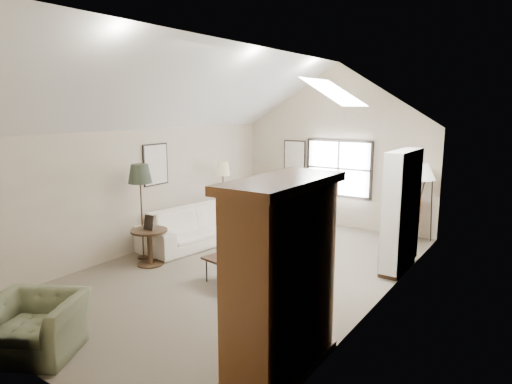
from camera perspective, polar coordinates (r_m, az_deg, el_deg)
The scene contains 18 objects.
room_shell at distance 7.93m, azimuth -1.63°, elevation 12.49°, with size 5.01×8.01×4.00m.
window at distance 11.46m, azimuth 10.29°, elevation 2.92°, with size 1.72×0.08×1.42m, color black.
skylight at distance 8.08m, azimuth 9.92°, elevation 12.39°, with size 0.80×1.20×0.52m, color white, non-canonical shape.
wall_art at distance 10.68m, azimuth -3.88°, elevation 4.02°, with size 1.97×3.71×0.88m.
armoire at distance 5.08m, azimuth 3.18°, elevation -10.72°, with size 0.60×1.50×2.20m, color brown.
tv_alcove at distance 8.58m, azimuth 17.75°, elevation -1.99°, with size 0.32×1.30×2.10m, color white.
media_console at distance 8.80m, azimuth 17.31°, elevation -7.39°, with size 0.34×1.18×0.60m, color #382316.
tv_panel at distance 8.64m, azimuth 17.54°, elevation -3.47°, with size 0.05×0.90×0.55m, color black.
sofa at distance 10.04m, azimuth -6.90°, elevation -4.18°, with size 2.73×1.07×0.80m, color white.
armchair_near at distance 6.33m, azimuth -25.93°, elevation -14.77°, with size 1.07×0.93×0.69m, color #586244.
armchair_far at distance 11.39m, azimuth 0.40°, elevation -2.44°, with size 0.81×0.83×0.75m, color #575F43.
coffee_table at distance 7.76m, azimuth -3.49°, elevation -9.97°, with size 0.87×0.48×0.44m, color #3C2918.
bowl at distance 7.68m, azimuth -3.51°, elevation -8.25°, with size 0.21×0.21×0.05m, color #312414.
side_table at distance 8.87m, azimuth -13.12°, elevation -6.75°, with size 0.69×0.69×0.69m, color #3B2818.
side_chair at distance 10.52m, azimuth 18.23°, elevation -3.01°, with size 0.44×0.44×1.14m, color brown.
tripod_lamp at distance 10.61m, azimuth 19.98°, elevation -1.23°, with size 0.52×0.52×1.78m, color silver, non-canonical shape.
dark_lamp at distance 9.13m, azimuth -14.11°, elevation -2.33°, with size 0.46×0.46×1.91m, color #252C1F, non-canonical shape.
tan_lamp at distance 11.03m, azimuth -4.12°, elevation -0.35°, with size 0.34×0.34×1.71m, color tan, non-canonical shape.
Camera 1 is at (4.55, -6.49, 2.94)m, focal length 32.00 mm.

